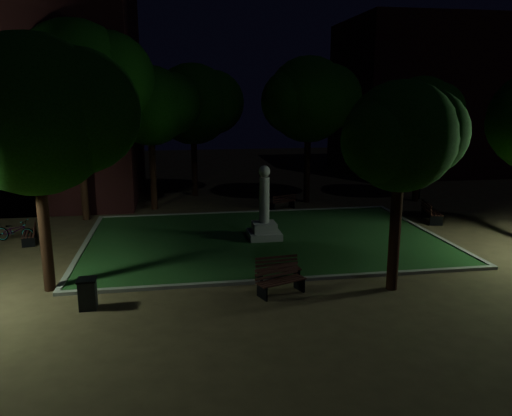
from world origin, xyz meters
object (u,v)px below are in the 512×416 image
(bench_right_side, at_px, (431,212))
(bicycle, at_px, (15,230))
(bench_near_left, at_px, (280,281))
(bench_far_side, at_px, (283,202))
(bench_left_side, at_px, (31,234))
(bench_near_right, at_px, (278,270))
(monument, at_px, (264,219))
(trash_bin, at_px, (88,294))

(bench_right_side, bearing_deg, bicycle, 103.61)
(bench_near_left, relative_size, bench_far_side, 1.05)
(bench_near_left, distance_m, bench_far_side, 12.13)
(bench_near_left, xyz_separation_m, bench_left_side, (-9.38, 7.27, -0.02))
(bench_far_side, relative_size, bicycle, 0.91)
(bench_near_right, bearing_deg, bench_far_side, 70.59)
(monument, bearing_deg, bench_right_side, 11.71)
(bench_near_left, height_order, bench_right_side, bench_right_side)
(bicycle, bearing_deg, trash_bin, -136.46)
(bench_near_right, height_order, bench_far_side, bench_far_side)
(bicycle, bearing_deg, bench_left_side, -102.47)
(bench_near_right, height_order, bench_left_side, bench_left_side)
(monument, distance_m, bench_near_right, 5.03)
(monument, bearing_deg, bench_near_right, -94.82)
(bench_near_right, xyz_separation_m, trash_bin, (-6.02, -1.33, 0.09))
(monument, distance_m, bench_far_side, 6.13)
(monument, xyz_separation_m, bench_left_side, (-9.97, 1.17, -0.56))
(bench_near_left, xyz_separation_m, trash_bin, (-5.85, -0.21, 0.06))
(bench_left_side, distance_m, bench_right_side, 18.78)
(bench_far_side, bearing_deg, bench_right_side, 127.65)
(bench_near_left, bearing_deg, bench_left_side, 120.99)
(bench_near_left, distance_m, bench_right_side, 12.28)
(bicycle, bearing_deg, bench_right_side, -74.18)
(bench_right_side, height_order, bench_far_side, bench_right_side)
(bench_near_right, xyz_separation_m, bicycle, (-10.29, 6.53, 0.08))
(trash_bin, relative_size, bicycle, 0.52)
(monument, height_order, bench_near_left, monument)
(bench_left_side, bearing_deg, bench_right_side, 81.10)
(bench_left_side, height_order, bicycle, bicycle)
(bench_near_left, distance_m, bench_left_side, 11.87)
(bench_far_side, distance_m, trash_bin, 14.75)
(bench_near_left, relative_size, trash_bin, 1.82)
(bench_near_left, distance_m, trash_bin, 5.85)
(bench_left_side, relative_size, trash_bin, 1.70)
(bench_near_right, distance_m, bench_right_side, 11.46)
(monument, distance_m, trash_bin, 9.03)
(bench_near_right, bearing_deg, monument, 78.88)
(trash_bin, bearing_deg, bench_right_side, 28.09)
(bench_near_right, height_order, bicycle, bicycle)
(bench_right_side, height_order, trash_bin, bench_right_side)
(monument, relative_size, bench_far_side, 1.97)
(monument, xyz_separation_m, trash_bin, (-6.44, -6.31, -0.48))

